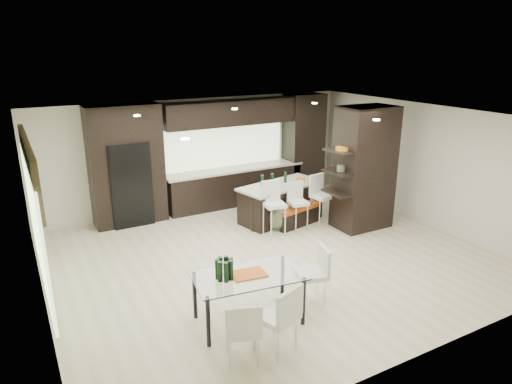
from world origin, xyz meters
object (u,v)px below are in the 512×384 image
chair_near (276,320)px  chair_far (242,332)px  stool_left (274,214)px  dining_table (249,298)px  chair_end (310,278)px  bench (296,215)px  stool_mid (298,211)px  floor_vase (278,206)px  stool_right (321,205)px  kitchen_island (281,202)px

chair_near → chair_far: chair_near is taller
stool_left → dining_table: (-2.00, -2.60, -0.10)m
chair_end → chair_near: bearing=140.6°
chair_far → chair_end: (1.60, 0.75, 0.01)m
bench → chair_near: chair_near is taller
stool_left → stool_mid: (0.62, 0.02, -0.05)m
dining_table → chair_far: (-0.50, -0.75, 0.04)m
dining_table → floor_vase: bearing=59.1°
chair_end → dining_table: bearing=105.7°
stool_mid → dining_table: stool_mid is taller
stool_right → dining_table: 4.17m
stool_mid → bench: bearing=72.0°
kitchen_island → chair_far: 5.15m
chair_near → stool_left: bearing=40.7°
stool_left → stool_mid: size_ratio=1.11×
bench → chair_end: size_ratio=1.38×
stool_mid → chair_near: (-2.63, -3.39, 0.03)m
stool_right → floor_vase: 1.06m
dining_table → chair_near: bearing=-82.5°
stool_right → chair_end: stool_right is taller
kitchen_island → stool_mid: bearing=-101.9°
dining_table → kitchen_island: bearing=59.4°
kitchen_island → chair_far: size_ratio=2.41×
kitchen_island → floor_vase: bearing=-139.0°
stool_right → kitchen_island: bearing=122.4°
floor_vase → kitchen_island: bearing=53.0°
kitchen_island → floor_vase: 0.70m
chair_near → floor_vase: bearing=39.6°
dining_table → stool_left: bearing=59.9°
chair_far → dining_table: bearing=76.6°
stool_left → kitchen_island: bearing=57.2°
stool_left → dining_table: stool_left is taller
stool_right → chair_end: bearing=-137.2°
kitchen_island → bench: 0.51m
chair_far → stool_mid: bearing=67.0°
stool_right → floor_vase: bearing=161.9°
floor_vase → chair_far: bearing=-127.4°
chair_near → chair_end: size_ratio=1.06×
stool_mid → floor_vase: (-0.42, 0.17, 0.12)m
kitchen_island → chair_end: size_ratio=2.38×
dining_table → chair_far: bearing=-115.8°
kitchen_island → dining_table: 4.25m
dining_table → chair_near: size_ratio=1.74×
stool_left → floor_vase: floor_vase is taller
floor_vase → stool_left: bearing=-136.7°
chair_near → chair_far: bearing=159.3°
dining_table → chair_far: chair_far is taller
dining_table → chair_end: chair_end is taller
stool_left → bench: 0.84m
kitchen_island → dining_table: kitchen_island is taller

